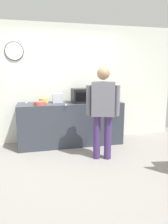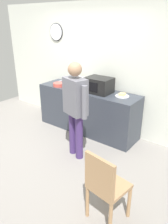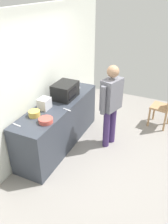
# 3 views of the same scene
# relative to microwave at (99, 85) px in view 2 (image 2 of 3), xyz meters

# --- Properties ---
(ground_plane) EXTENTS (6.00, 6.00, 0.00)m
(ground_plane) POSITION_rel_microwave_xyz_m (-0.39, -1.21, -1.07)
(ground_plane) COLOR gray
(back_wall) EXTENTS (5.40, 0.13, 2.60)m
(back_wall) POSITION_rel_microwave_xyz_m (-0.40, 0.39, 0.23)
(back_wall) COLOR silver
(back_wall) RESTS_ON ground_plane
(kitchen_counter) EXTENTS (2.22, 0.62, 0.92)m
(kitchen_counter) POSITION_rel_microwave_xyz_m (-0.29, 0.01, -0.61)
(kitchen_counter) COLOR #333842
(kitchen_counter) RESTS_ON ground_plane
(microwave) EXTENTS (0.50, 0.39, 0.30)m
(microwave) POSITION_rel_microwave_xyz_m (0.00, 0.00, 0.00)
(microwave) COLOR black
(microwave) RESTS_ON kitchen_counter
(sandwich_plate) EXTENTS (0.26, 0.26, 0.07)m
(sandwich_plate) POSITION_rel_microwave_xyz_m (0.49, 0.06, -0.13)
(sandwich_plate) COLOR white
(sandwich_plate) RESTS_ON kitchen_counter
(salad_bowl) EXTENTS (0.24, 0.24, 0.07)m
(salad_bowl) POSITION_rel_microwave_xyz_m (-0.94, -0.15, -0.11)
(salad_bowl) COLOR #C64C42
(salad_bowl) RESTS_ON kitchen_counter
(cereal_bowl) EXTENTS (0.20, 0.20, 0.10)m
(cereal_bowl) POSITION_rel_microwave_xyz_m (-0.85, 0.13, -0.10)
(cereal_bowl) COLOR gold
(cereal_bowl) RESTS_ON kitchen_counter
(toaster) EXTENTS (0.22, 0.18, 0.20)m
(toaster) POSITION_rel_microwave_xyz_m (-0.55, 0.12, -0.05)
(toaster) COLOR silver
(toaster) RESTS_ON kitchen_counter
(fork_utensil) EXTENTS (0.06, 0.17, 0.01)m
(fork_utensil) POSITION_rel_microwave_xyz_m (-0.43, -0.26, -0.15)
(fork_utensil) COLOR silver
(fork_utensil) RESTS_ON kitchen_counter
(spoon_utensil) EXTENTS (0.04, 0.17, 0.01)m
(spoon_utensil) POSITION_rel_microwave_xyz_m (-1.20, 0.22, -0.15)
(spoon_utensil) COLOR silver
(spoon_utensil) RESTS_ON kitchen_counter
(person_standing) EXTENTS (0.57, 0.35, 1.66)m
(person_standing) POSITION_rel_microwave_xyz_m (0.13, -0.90, -0.10)
(person_standing) COLOR #412C63
(person_standing) RESTS_ON ground_plane
(wooden_chair) EXTENTS (0.46, 0.46, 0.94)m
(wooden_chair) POSITION_rel_microwave_xyz_m (1.27, -1.78, -0.55)
(wooden_chair) COLOR #A87F56
(wooden_chair) RESTS_ON ground_plane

